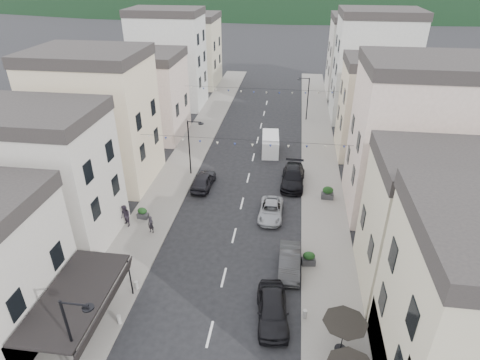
# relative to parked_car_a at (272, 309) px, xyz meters

# --- Properties ---
(sidewalk_left) EXTENTS (4.00, 76.00, 0.12)m
(sidewalk_left) POSITION_rel_parked_car_a_xyz_m (-11.17, 24.27, -0.75)
(sidewalk_left) COLOR slate
(sidewalk_left) RESTS_ON ground
(sidewalk_right) EXTENTS (4.00, 76.00, 0.12)m
(sidewalk_right) POSITION_rel_parked_car_a_xyz_m (3.83, 24.27, -0.75)
(sidewalk_right) COLOR slate
(sidewalk_right) RESTS_ON ground
(boutique_awning) EXTENTS (3.77, 7.50, 3.28)m
(boutique_awning) POSITION_rel_parked_car_a_xyz_m (-10.92, -2.73, 2.30)
(boutique_awning) COLOR black
(boutique_awning) RESTS_ON ground
(buildings_row_left) EXTENTS (10.20, 54.16, 14.00)m
(buildings_row_left) POSITION_rel_parked_car_a_xyz_m (-18.17, 30.02, 5.31)
(buildings_row_left) COLOR #B7B1A8
(buildings_row_left) RESTS_ON ground
(buildings_row_right) EXTENTS (10.20, 54.16, 14.50)m
(buildings_row_right) POSITION_rel_parked_car_a_xyz_m (10.83, 28.87, 5.51)
(buildings_row_right) COLOR #C0B899
(buildings_row_right) RESTS_ON ground
(streetlamp_left_near) EXTENTS (1.70, 0.56, 6.00)m
(streetlamp_left_near) POSITION_rel_parked_car_a_xyz_m (-9.49, -5.73, 2.89)
(streetlamp_left_near) COLOR black
(streetlamp_left_near) RESTS_ON ground
(streetlamp_left_far) EXTENTS (1.70, 0.56, 6.00)m
(streetlamp_left_far) POSITION_rel_parked_car_a_xyz_m (-9.49, 18.27, 2.89)
(streetlamp_left_far) COLOR black
(streetlamp_left_far) RESTS_ON ground
(streetlamp_right_far) EXTENTS (1.70, 0.56, 6.00)m
(streetlamp_right_far) POSITION_rel_parked_car_a_xyz_m (2.15, 36.27, 2.89)
(streetlamp_right_far) COLOR black
(streetlamp_right_far) RESTS_ON ground
(bollards) EXTENTS (11.66, 10.26, 0.60)m
(bollards) POSITION_rel_parked_car_a_xyz_m (-3.67, -2.23, -0.39)
(bollards) COLOR gray
(bollards) RESTS_ON ground
(bunting_near) EXTENTS (19.00, 0.28, 0.62)m
(bunting_near) POSITION_rel_parked_car_a_xyz_m (-3.67, 14.27, 4.84)
(bunting_near) COLOR black
(bunting_near) RESTS_ON ground
(bunting_far) EXTENTS (19.00, 0.28, 0.62)m
(bunting_far) POSITION_rel_parked_car_a_xyz_m (-3.67, 30.27, 4.84)
(bunting_far) COLOR black
(bunting_far) RESTS_ON ground
(parked_car_a) EXTENTS (2.43, 4.94, 1.62)m
(parked_car_a) POSITION_rel_parked_car_a_xyz_m (0.00, 0.00, 0.00)
(parked_car_a) COLOR black
(parked_car_a) RESTS_ON ground
(parked_car_b) EXTENTS (1.55, 4.36, 1.43)m
(parked_car_b) POSITION_rel_parked_car_a_xyz_m (0.93, 4.76, -0.09)
(parked_car_b) COLOR #2D2D2F
(parked_car_b) RESTS_ON ground
(parked_car_c) EXTENTS (2.09, 4.46, 1.23)m
(parked_car_c) POSITION_rel_parked_car_a_xyz_m (-0.87, 11.51, -0.19)
(parked_car_c) COLOR #96989E
(parked_car_c) RESTS_ON ground
(parked_car_d) EXTENTS (2.44, 5.58, 1.60)m
(parked_car_d) POSITION_rel_parked_car_a_xyz_m (0.93, 17.60, -0.01)
(parked_car_d) COLOR black
(parked_car_d) RESTS_ON ground
(parked_car_e) EXTENTS (2.00, 4.51, 1.51)m
(parked_car_e) POSITION_rel_parked_car_a_xyz_m (-7.86, 15.81, -0.06)
(parked_car_e) COLOR black
(parked_car_e) RESTS_ON ground
(delivery_van) EXTENTS (2.22, 4.89, 2.28)m
(delivery_van) POSITION_rel_parked_car_a_xyz_m (-1.86, 24.98, 0.31)
(delivery_van) COLOR silver
(delivery_van) RESTS_ON ground
(pedestrian_a) EXTENTS (0.63, 0.49, 1.52)m
(pedestrian_a) POSITION_rel_parked_car_a_xyz_m (-10.46, 7.65, 0.07)
(pedestrian_a) COLOR black
(pedestrian_a) RESTS_ON sidewalk_left
(pedestrian_b) EXTENTS (1.22, 1.17, 1.98)m
(pedestrian_b) POSITION_rel_parked_car_a_xyz_m (-12.87, 8.25, 0.30)
(pedestrian_b) COLOR #27202B
(pedestrian_b) RESTS_ON sidewalk_left
(planter_la) EXTENTS (1.12, 0.79, 1.14)m
(planter_la) POSITION_rel_parked_car_a_xyz_m (-12.13, 0.57, -0.14)
(planter_la) COLOR #333336
(planter_la) RESTS_ON sidewalk_left
(planter_lb) EXTENTS (0.98, 0.59, 1.05)m
(planter_lb) POSITION_rel_parked_car_a_xyz_m (-11.89, 9.55, -0.18)
(planter_lb) COLOR #2C2C2E
(planter_lb) RESTS_ON sidewalk_left
(planter_ra) EXTENTS (1.19, 0.93, 1.17)m
(planter_ra) POSITION_rel_parked_car_a_xyz_m (4.43, -0.03, -0.12)
(planter_ra) COLOR #2E2F31
(planter_ra) RESTS_ON sidewalk_right
(planter_rb) EXTENTS (1.08, 0.69, 1.13)m
(planter_rb) POSITION_rel_parked_car_a_xyz_m (2.33, 5.37, -0.14)
(planter_rb) COLOR #2E2E31
(planter_rb) RESTS_ON sidewalk_right
(planter_rc) EXTENTS (1.13, 0.63, 1.27)m
(planter_rc) POSITION_rel_parked_car_a_xyz_m (4.22, 15.05, -0.08)
(planter_rc) COLOR #313134
(planter_rc) RESTS_ON sidewalk_right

